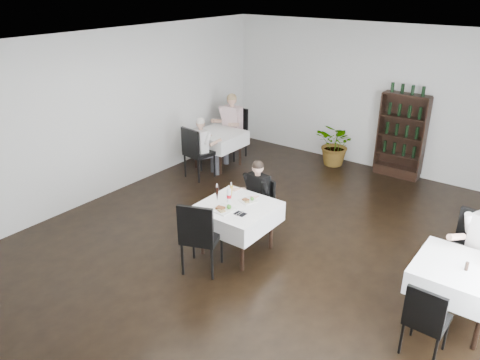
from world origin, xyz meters
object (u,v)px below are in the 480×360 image
at_px(wine_shelf, 401,137).
at_px(potted_tree, 337,144).
at_px(diner_main, 255,193).
at_px(main_table, 237,214).

xyz_separation_m(wine_shelf, potted_tree, (-1.28, -0.23, -0.37)).
height_order(wine_shelf, potted_tree, wine_shelf).
bearing_deg(diner_main, potted_tree, 94.62).
bearing_deg(potted_tree, wine_shelf, 10.02).
relative_size(potted_tree, diner_main, 0.77).
bearing_deg(wine_shelf, potted_tree, -169.98).
bearing_deg(wine_shelf, diner_main, -105.09).
bearing_deg(potted_tree, diner_main, -85.38).
relative_size(wine_shelf, diner_main, 1.41).
bearing_deg(diner_main, main_table, -80.45).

